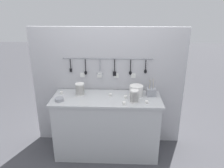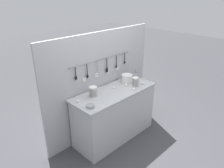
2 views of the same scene
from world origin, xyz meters
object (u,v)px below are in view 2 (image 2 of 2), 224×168
(steel_mixing_bowl, at_px, (90,106))
(cup_centre, at_px, (143,83))
(bowl_stack_back_corner, at_px, (135,82))
(cup_beside_plates, at_px, (78,101))
(bowl_stack_tall_left, at_px, (93,92))
(cup_mid_row, at_px, (134,89))
(cup_by_caddy, at_px, (126,86))
(plate_stack, at_px, (127,78))
(cutlery_caddy, at_px, (134,76))
(cup_back_left, at_px, (114,88))

(steel_mixing_bowl, relative_size, cup_centre, 2.70)
(bowl_stack_back_corner, relative_size, cup_beside_plates, 3.85)
(bowl_stack_tall_left, xyz_separation_m, cup_centre, (0.95, -0.26, -0.07))
(cup_mid_row, relative_size, cup_by_caddy, 1.00)
(cup_beside_plates, bearing_deg, cup_centre, -12.65)
(cup_by_caddy, bearing_deg, steel_mixing_bowl, -172.58)
(plate_stack, bearing_deg, steel_mixing_bowl, -167.28)
(steel_mixing_bowl, height_order, cup_centre, steel_mixing_bowl)
(steel_mixing_bowl, distance_m, cup_beside_plates, 0.25)
(bowl_stack_back_corner, bearing_deg, steel_mixing_bowl, -179.64)
(bowl_stack_back_corner, xyz_separation_m, cup_mid_row, (-0.14, -0.09, -0.07))
(cup_mid_row, bearing_deg, cutlery_caddy, 39.14)
(cutlery_caddy, xyz_separation_m, cup_mid_row, (-0.40, -0.32, -0.04))
(plate_stack, bearing_deg, cup_by_caddy, -141.54)
(bowl_stack_tall_left, xyz_separation_m, plate_stack, (0.82, 0.02, -0.01))
(bowl_stack_back_corner, bearing_deg, cup_beside_plates, 167.42)
(steel_mixing_bowl, relative_size, cutlery_caddy, 0.46)
(bowl_stack_back_corner, distance_m, cup_by_caddy, 0.17)
(cup_mid_row, height_order, cup_back_left, same)
(bowl_stack_tall_left, relative_size, steel_mixing_bowl, 1.46)
(steel_mixing_bowl, distance_m, cutlery_caddy, 1.32)
(cup_beside_plates, bearing_deg, bowl_stack_back_corner, -12.58)
(bowl_stack_tall_left, distance_m, cup_by_caddy, 0.68)
(cup_beside_plates, distance_m, cup_back_left, 0.73)
(cup_by_caddy, bearing_deg, cutlery_caddy, 18.26)
(cup_mid_row, bearing_deg, steel_mixing_bowl, 174.80)
(plate_stack, xyz_separation_m, cup_back_left, (-0.38, -0.04, -0.06))
(bowl_stack_tall_left, distance_m, cup_back_left, 0.45)
(plate_stack, xyz_separation_m, cup_centre, (0.13, -0.28, -0.06))
(cutlery_caddy, relative_size, cup_back_left, 5.92)
(cup_by_caddy, relative_size, cup_beside_plates, 1.00)
(cup_by_caddy, height_order, cup_back_left, same)
(bowl_stack_tall_left, bearing_deg, cup_centre, -15.13)
(steel_mixing_bowl, relative_size, cup_by_caddy, 2.70)
(cup_mid_row, bearing_deg, plate_stack, 61.01)
(bowl_stack_tall_left, bearing_deg, cup_beside_plates, 175.91)
(plate_stack, bearing_deg, cutlery_caddy, 0.16)
(bowl_stack_tall_left, relative_size, cutlery_caddy, 0.67)
(plate_stack, xyz_separation_m, steel_mixing_bowl, (-1.07, -0.24, -0.05))
(cup_back_left, bearing_deg, cup_centre, -24.68)
(cutlery_caddy, xyz_separation_m, cup_centre, (-0.09, -0.28, -0.04))
(plate_stack, height_order, cutlery_caddy, cutlery_caddy)
(bowl_stack_back_corner, relative_size, steel_mixing_bowl, 1.43)
(bowl_stack_tall_left, bearing_deg, cup_mid_row, -25.41)
(cup_centre, xyz_separation_m, cup_by_caddy, (-0.28, 0.15, 0.00))
(plate_stack, distance_m, cup_beside_plates, 1.11)
(plate_stack, relative_size, cup_beside_plates, 4.40)
(cup_back_left, bearing_deg, plate_stack, 6.45)
(steel_mixing_bowl, distance_m, cup_mid_row, 0.90)
(steel_mixing_bowl, bearing_deg, cup_beside_plates, 98.10)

